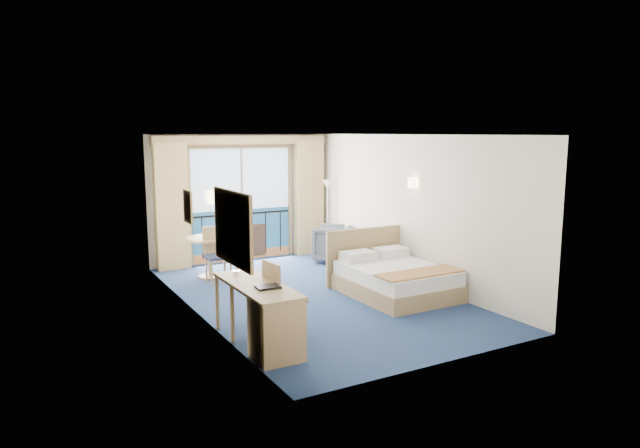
{
  "coord_description": "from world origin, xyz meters",
  "views": [
    {
      "loc": [
        -4.46,
        -8.2,
        2.74
      ],
      "look_at": [
        0.24,
        0.2,
        1.19
      ],
      "focal_mm": 32.0,
      "sensor_mm": 36.0,
      "label": 1
    }
  ],
  "objects_px": {
    "desk": "(272,321)",
    "desk_chair": "(279,294)",
    "floor_lamp": "(327,199)",
    "nightstand": "(378,260)",
    "bed": "(394,278)",
    "round_table": "(210,247)",
    "table_chair_b": "(217,251)",
    "table_chair_a": "(233,246)",
    "armchair": "(335,243)"
  },
  "relations": [
    {
      "from": "bed",
      "to": "nightstand",
      "type": "xyz_separation_m",
      "value": [
        0.51,
        1.2,
        0.02
      ]
    },
    {
      "from": "table_chair_a",
      "to": "table_chair_b",
      "type": "bearing_deg",
      "value": 108.35
    },
    {
      "from": "nightstand",
      "to": "desk",
      "type": "distance_m",
      "value": 4.35
    },
    {
      "from": "table_chair_a",
      "to": "armchair",
      "type": "bearing_deg",
      "value": -112.01
    },
    {
      "from": "bed",
      "to": "desk",
      "type": "xyz_separation_m",
      "value": [
        -2.93,
        -1.46,
        0.16
      ]
    },
    {
      "from": "armchair",
      "to": "floor_lamp",
      "type": "xyz_separation_m",
      "value": [
        0.14,
        0.57,
        0.9
      ]
    },
    {
      "from": "desk_chair",
      "to": "table_chair_b",
      "type": "distance_m",
      "value": 3.16
    },
    {
      "from": "nightstand",
      "to": "desk_chair",
      "type": "relative_size",
      "value": 0.58
    },
    {
      "from": "round_table",
      "to": "table_chair_a",
      "type": "distance_m",
      "value": 0.46
    },
    {
      "from": "floor_lamp",
      "to": "desk",
      "type": "distance_m",
      "value": 5.91
    },
    {
      "from": "bed",
      "to": "nightstand",
      "type": "bearing_deg",
      "value": 66.87
    },
    {
      "from": "floor_lamp",
      "to": "table_chair_a",
      "type": "xyz_separation_m",
      "value": [
        -2.44,
        -0.57,
        -0.73
      ]
    },
    {
      "from": "floor_lamp",
      "to": "desk_chair",
      "type": "bearing_deg",
      "value": -127.11
    },
    {
      "from": "desk",
      "to": "round_table",
      "type": "height_order",
      "value": "desk"
    },
    {
      "from": "bed",
      "to": "armchair",
      "type": "distance_m",
      "value": 2.7
    },
    {
      "from": "armchair",
      "to": "floor_lamp",
      "type": "relative_size",
      "value": 0.5
    },
    {
      "from": "bed",
      "to": "table_chair_a",
      "type": "distance_m",
      "value": 3.28
    },
    {
      "from": "desk",
      "to": "table_chair_b",
      "type": "relative_size",
      "value": 1.68
    },
    {
      "from": "nightstand",
      "to": "floor_lamp",
      "type": "height_order",
      "value": "floor_lamp"
    },
    {
      "from": "armchair",
      "to": "table_chair_b",
      "type": "relative_size",
      "value": 0.84
    },
    {
      "from": "nightstand",
      "to": "desk",
      "type": "height_order",
      "value": "desk"
    },
    {
      "from": "bed",
      "to": "round_table",
      "type": "bearing_deg",
      "value": 131.25
    },
    {
      "from": "desk",
      "to": "desk_chair",
      "type": "relative_size",
      "value": 1.65
    },
    {
      "from": "nightstand",
      "to": "table_chair_a",
      "type": "bearing_deg",
      "value": 148.43
    },
    {
      "from": "nightstand",
      "to": "desk_chair",
      "type": "xyz_separation_m",
      "value": [
        -3.07,
        -2.08,
        0.29
      ]
    },
    {
      "from": "floor_lamp",
      "to": "desk",
      "type": "relative_size",
      "value": 0.98
    },
    {
      "from": "round_table",
      "to": "table_chair_a",
      "type": "height_order",
      "value": "table_chair_a"
    },
    {
      "from": "desk",
      "to": "floor_lamp",
      "type": "bearing_deg",
      "value": 53.39
    },
    {
      "from": "nightstand",
      "to": "floor_lamp",
      "type": "xyz_separation_m",
      "value": [
        0.04,
        2.04,
        0.98
      ]
    },
    {
      "from": "bed",
      "to": "floor_lamp",
      "type": "bearing_deg",
      "value": 80.27
    },
    {
      "from": "desk_chair",
      "to": "floor_lamp",
      "type": "bearing_deg",
      "value": -41.07
    },
    {
      "from": "floor_lamp",
      "to": "table_chair_a",
      "type": "distance_m",
      "value": 2.61
    },
    {
      "from": "desk",
      "to": "desk_chair",
      "type": "distance_m",
      "value": 0.7
    },
    {
      "from": "bed",
      "to": "table_chair_a",
      "type": "xyz_separation_m",
      "value": [
        -1.89,
        2.67,
        0.27
      ]
    },
    {
      "from": "floor_lamp",
      "to": "round_table",
      "type": "distance_m",
      "value": 3.04
    },
    {
      "from": "floor_lamp",
      "to": "table_chair_a",
      "type": "height_order",
      "value": "floor_lamp"
    },
    {
      "from": "desk_chair",
      "to": "table_chair_b",
      "type": "bearing_deg",
      "value": -7.74
    },
    {
      "from": "round_table",
      "to": "table_chair_b",
      "type": "xyz_separation_m",
      "value": [
        -0.01,
        -0.4,
        -0.01
      ]
    },
    {
      "from": "nightstand",
      "to": "round_table",
      "type": "xyz_separation_m",
      "value": [
        -2.86,
        1.48,
        0.28
      ]
    },
    {
      "from": "table_chair_a",
      "to": "table_chair_b",
      "type": "height_order",
      "value": "table_chair_b"
    },
    {
      "from": "table_chair_b",
      "to": "round_table",
      "type": "bearing_deg",
      "value": 91.64
    },
    {
      "from": "nightstand",
      "to": "table_chair_a",
      "type": "distance_m",
      "value": 2.82
    },
    {
      "from": "floor_lamp",
      "to": "nightstand",
      "type": "bearing_deg",
      "value": -91.23
    },
    {
      "from": "armchair",
      "to": "round_table",
      "type": "relative_size",
      "value": 1.0
    },
    {
      "from": "desk_chair",
      "to": "table_chair_a",
      "type": "bearing_deg",
      "value": -14.74
    },
    {
      "from": "floor_lamp",
      "to": "table_chair_a",
      "type": "bearing_deg",
      "value": -166.93
    },
    {
      "from": "bed",
      "to": "desk_chair",
      "type": "relative_size",
      "value": 1.84
    },
    {
      "from": "table_chair_a",
      "to": "table_chair_b",
      "type": "distance_m",
      "value": 0.61
    },
    {
      "from": "bed",
      "to": "table_chair_b",
      "type": "relative_size",
      "value": 1.88
    },
    {
      "from": "round_table",
      "to": "desk_chair",
      "type": "bearing_deg",
      "value": -93.45
    }
  ]
}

